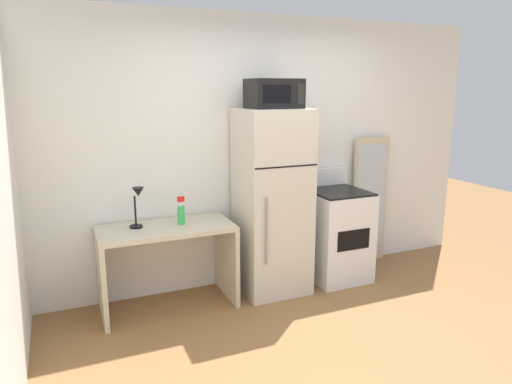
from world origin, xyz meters
The scene contains 9 objects.
ground_plane centered at (0.00, 0.00, 0.00)m, with size 12.00×12.00×0.00m, color olive.
wall_back_white centered at (0.00, 1.70, 1.30)m, with size 5.00×0.10×2.60m, color white.
desk centered at (-1.02, 1.35, 0.52)m, with size 1.16×0.56×0.75m.
desk_lamp centered at (-1.24, 1.41, 0.99)m, with size 0.14×0.12×0.35m.
spray_bottle centered at (-0.88, 1.37, 0.85)m, with size 0.06×0.06×0.25m.
refrigerator centered at (-0.01, 1.34, 0.87)m, with size 0.62×0.61×1.74m.
microwave centered at (-0.01, 1.32, 1.87)m, with size 0.46×0.35×0.26m.
oven_range centered at (0.71, 1.33, 0.47)m, with size 0.57×0.61×1.10m.
leaning_mirror centered at (1.30, 1.59, 0.70)m, with size 0.44×0.03×1.40m.
Camera 1 is at (-1.83, -2.48, 1.92)m, focal length 32.47 mm.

